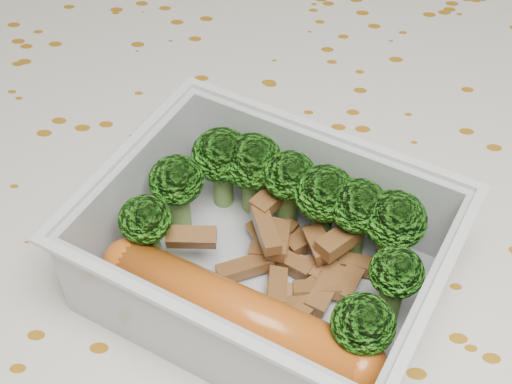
{
  "coord_description": "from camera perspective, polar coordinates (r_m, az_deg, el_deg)",
  "views": [
    {
      "loc": [
        0.02,
        -0.25,
        1.06
      ],
      "look_at": [
        -0.0,
        0.01,
        0.78
      ],
      "focal_mm": 50.0,
      "sensor_mm": 36.0,
      "label": 1
    }
  ],
  "objects": [
    {
      "name": "dining_table",
      "position": [
        0.47,
        0.49,
        -10.0
      ],
      "size": [
        1.4,
        0.9,
        0.75
      ],
      "color": "brown",
      "rests_on": "ground"
    },
    {
      "name": "tablecloth",
      "position": [
        0.43,
        0.53,
        -6.35
      ],
      "size": [
        1.46,
        0.96,
        0.19
      ],
      "color": "silver",
      "rests_on": "dining_table"
    },
    {
      "name": "lunch_container",
      "position": [
        0.36,
        0.84,
        -5.68
      ],
      "size": [
        0.21,
        0.19,
        0.06
      ],
      "color": "silver",
      "rests_on": "tablecloth"
    },
    {
      "name": "broccoli_florets",
      "position": [
        0.36,
        2.76,
        -1.17
      ],
      "size": [
        0.15,
        0.13,
        0.05
      ],
      "color": "#608C3F",
      "rests_on": "lunch_container"
    },
    {
      "name": "meat_pile",
      "position": [
        0.37,
        3.38,
        -5.39
      ],
      "size": [
        0.11,
        0.08,
        0.03
      ],
      "color": "brown",
      "rests_on": "lunch_container"
    },
    {
      "name": "sausage",
      "position": [
        0.34,
        -1.46,
        -9.69
      ],
      "size": [
        0.14,
        0.07,
        0.03
      ],
      "color": "#B55316",
      "rests_on": "lunch_container"
    }
  ]
}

